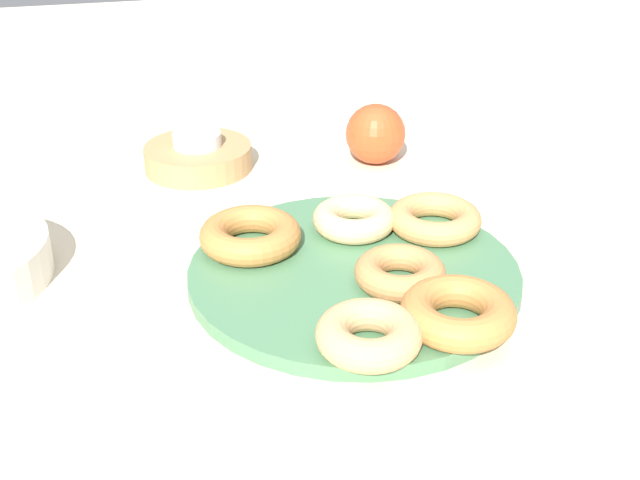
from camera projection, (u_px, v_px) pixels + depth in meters
The scene contains 11 objects.
ground_plane at pixel (354, 279), 0.70m from camera, with size 2.40×2.40×0.00m, color beige.
donut_plate at pixel (354, 273), 0.69m from camera, with size 0.28×0.28×0.01m, color #4C7F56.
donut_0 at pixel (400, 273), 0.66m from camera, with size 0.08×0.08×0.02m, color #C6844C.
donut_1 at pixel (458, 312), 0.61m from camera, with size 0.09×0.09×0.03m, color #BC7A3D.
donut_2 at pixel (354, 219), 0.75m from camera, with size 0.08×0.08×0.02m, color #EABC84.
donut_3 at pixel (250, 235), 0.71m from camera, with size 0.09×0.09×0.03m, color #BC7A3D.
donut_4 at pixel (435, 219), 0.75m from camera, with size 0.09×0.09×0.02m, color tan.
donut_5 at pixel (369, 335), 0.58m from camera, with size 0.08×0.08×0.03m, color tan.
candle_holder at pixel (198, 157), 0.90m from camera, with size 0.12×0.12×0.03m, color tan.
tealight at pixel (197, 139), 0.89m from camera, with size 0.05×0.05×0.01m, color silver.
apple at pixel (375, 134), 0.91m from camera, with size 0.07×0.07×0.07m, color #CC4C23.
Camera 1 is at (-0.57, 0.17, 0.36)m, focal length 45.23 mm.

